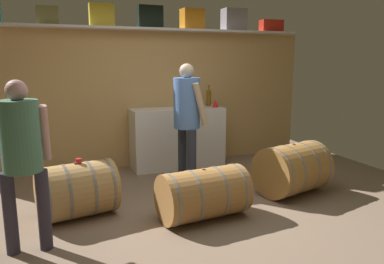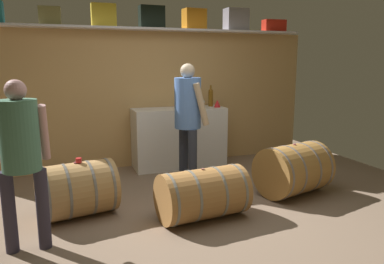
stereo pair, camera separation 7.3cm
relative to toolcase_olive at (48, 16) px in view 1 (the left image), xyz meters
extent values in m
cube|color=#7E6753|center=(1.43, -1.51, -2.31)|extent=(6.69, 7.62, 0.02)
cube|color=tan|center=(1.43, 0.15, -1.23)|extent=(5.49, 0.10, 2.14)
cube|color=silver|center=(1.43, 0.00, -0.14)|extent=(5.05, 0.40, 0.03)
cube|color=olive|center=(0.00, 0.00, 0.00)|extent=(0.30, 0.25, 0.25)
cube|color=yellow|center=(0.73, 0.00, 0.04)|extent=(0.35, 0.19, 0.33)
cube|color=black|center=(1.45, 0.00, 0.04)|extent=(0.38, 0.20, 0.33)
cube|color=orange|center=(2.14, 0.00, 0.03)|extent=(0.36, 0.25, 0.32)
cube|color=gray|center=(2.88, 0.00, 0.05)|extent=(0.37, 0.25, 0.35)
cube|color=red|center=(3.60, 0.00, -0.02)|extent=(0.40, 0.22, 0.20)
cube|color=white|center=(1.83, -0.17, -1.82)|extent=(1.47, 0.52, 0.95)
cylinder|color=#285E2E|center=(2.19, -0.12, -1.25)|extent=(0.07, 0.07, 0.19)
sphere|color=#285E2E|center=(2.19, -0.12, -1.15)|extent=(0.06, 0.06, 0.06)
cylinder|color=#285E2E|center=(2.19, -0.12, -1.10)|extent=(0.02, 0.02, 0.07)
cylinder|color=brown|center=(2.39, -0.13, -1.23)|extent=(0.08, 0.08, 0.24)
sphere|color=brown|center=(2.39, -0.13, -1.10)|extent=(0.07, 0.07, 0.07)
cylinder|color=brown|center=(2.39, -0.13, -1.05)|extent=(0.03, 0.03, 0.09)
cylinder|color=white|center=(2.18, -0.27, -1.35)|extent=(0.08, 0.08, 0.00)
cylinder|color=white|center=(2.18, -0.27, -1.31)|extent=(0.01, 0.01, 0.06)
sphere|color=white|center=(2.18, -0.27, -1.26)|extent=(0.08, 0.08, 0.08)
sphere|color=maroon|center=(2.18, -0.27, -1.27)|extent=(0.05, 0.05, 0.05)
cone|color=red|center=(2.45, -0.26, -1.29)|extent=(0.11, 0.11, 0.12)
cylinder|color=#B0844C|center=(0.17, -1.66, -2.00)|extent=(0.90, 0.74, 0.59)
cylinder|color=slate|center=(-0.16, -1.73, -2.00)|extent=(0.14, 0.60, 0.61)
cylinder|color=slate|center=(0.04, -1.69, -2.00)|extent=(0.14, 0.60, 0.61)
cylinder|color=slate|center=(0.29, -1.64, -2.00)|extent=(0.14, 0.60, 0.61)
cylinder|color=slate|center=(0.50, -1.60, -2.00)|extent=(0.14, 0.60, 0.61)
cylinder|color=#90434F|center=(0.17, -1.66, -1.69)|extent=(0.04, 0.04, 0.01)
cylinder|color=#A5703A|center=(1.44, -2.19, -2.02)|extent=(0.99, 0.64, 0.54)
cylinder|color=slate|center=(1.05, -2.23, -2.02)|extent=(0.09, 0.56, 0.56)
cylinder|color=slate|center=(1.29, -2.21, -2.02)|extent=(0.09, 0.56, 0.56)
cylinder|color=slate|center=(1.59, -2.18, -2.02)|extent=(0.09, 0.56, 0.56)
cylinder|color=slate|center=(1.83, -2.15, -2.02)|extent=(0.09, 0.56, 0.56)
cylinder|color=#935848|center=(1.44, -2.19, -1.75)|extent=(0.04, 0.04, 0.01)
cylinder|color=#A77538|center=(2.81, -1.88, -1.97)|extent=(0.99, 0.83, 0.64)
cylinder|color=slate|center=(2.46, -1.97, -1.97)|extent=(0.19, 0.64, 0.65)
cylinder|color=slate|center=(2.68, -1.91, -1.97)|extent=(0.19, 0.64, 0.65)
cylinder|color=slate|center=(2.94, -1.84, -1.97)|extent=(0.19, 0.64, 0.65)
cylinder|color=slate|center=(3.16, -1.79, -1.97)|extent=(0.19, 0.64, 0.65)
cylinder|color=#97474D|center=(2.81, -1.88, -1.65)|extent=(0.04, 0.04, 0.01)
cylinder|color=red|center=(0.20, -1.66, -1.67)|extent=(0.06, 0.06, 0.05)
cylinder|color=#292F3F|center=(1.66, -1.26, -1.90)|extent=(0.12, 0.12, 0.81)
cylinder|color=#292F3F|center=(1.63, -0.97, -1.90)|extent=(0.12, 0.12, 0.81)
cylinder|color=#537ECB|center=(1.64, -1.11, -1.16)|extent=(0.35, 0.35, 0.67)
sphere|color=tan|center=(1.64, -1.11, -0.74)|extent=(0.19, 0.19, 0.19)
cylinder|color=tan|center=(1.76, -1.30, -1.16)|extent=(0.23, 0.10, 0.56)
cylinder|color=tan|center=(1.73, -0.91, -1.16)|extent=(0.26, 0.11, 0.56)
cylinder|color=#312B3A|center=(-0.16, -2.31, -1.93)|extent=(0.11, 0.11, 0.75)
cylinder|color=#312B3A|center=(-0.43, -2.29, -1.93)|extent=(0.11, 0.11, 0.75)
cylinder|color=#467359|center=(-0.30, -2.30, -1.24)|extent=(0.33, 0.33, 0.62)
sphere|color=tan|center=(-0.30, -2.30, -0.85)|extent=(0.18, 0.18, 0.18)
cylinder|color=tan|center=(-0.10, -2.22, -1.24)|extent=(0.09, 0.21, 0.52)
camera|label=1|loc=(-0.02, -5.71, -0.61)|focal=34.72mm
camera|label=2|loc=(0.04, -5.73, -0.61)|focal=34.72mm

